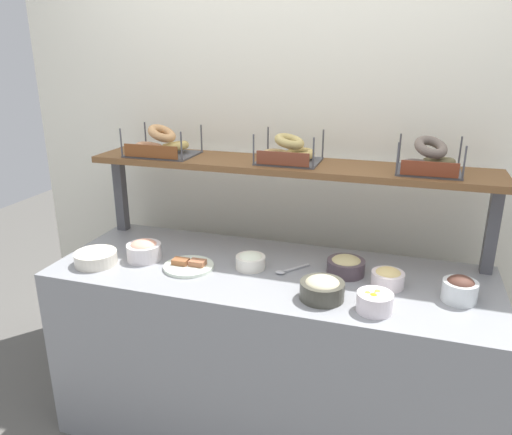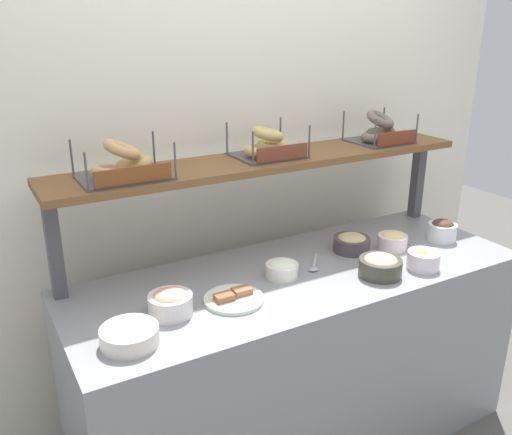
# 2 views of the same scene
# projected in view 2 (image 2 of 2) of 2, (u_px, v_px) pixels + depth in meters

# --- Properties ---
(back_wall) EXTENTS (3.13, 0.06, 2.40)m
(back_wall) POSITION_uv_depth(u_px,v_px,m) (238.00, 161.00, 2.58)
(back_wall) COLOR white
(back_wall) RESTS_ON ground_plane
(deli_counter) EXTENTS (1.93, 0.70, 0.85)m
(deli_counter) POSITION_uv_depth(u_px,v_px,m) (298.00, 359.00, 2.40)
(deli_counter) COLOR gray
(deli_counter) RESTS_ON ground_plane
(shelf_riser_left) EXTENTS (0.05, 0.05, 0.40)m
(shelf_riser_left) POSITION_uv_depth(u_px,v_px,m) (54.00, 248.00, 1.98)
(shelf_riser_left) COLOR #4C4C51
(shelf_riser_left) RESTS_ON deli_counter
(shelf_riser_right) EXTENTS (0.05, 0.05, 0.40)m
(shelf_riser_right) POSITION_uv_depth(u_px,v_px,m) (417.00, 180.00, 2.82)
(shelf_riser_right) COLOR #4C4C51
(shelf_riser_right) RESTS_ON deli_counter
(upper_shelf) EXTENTS (1.89, 0.32, 0.03)m
(upper_shelf) POSITION_uv_depth(u_px,v_px,m) (268.00, 161.00, 2.33)
(upper_shelf) COLOR brown
(upper_shelf) RESTS_ON shelf_riser_left
(bowl_cream_cheese) EXTENTS (0.13, 0.13, 0.07)m
(bowl_cream_cheese) POSITION_uv_depth(u_px,v_px,m) (281.00, 268.00, 2.20)
(bowl_cream_cheese) COLOR white
(bowl_cream_cheese) RESTS_ON deli_counter
(bowl_tuna_salad) EXTENTS (0.17, 0.17, 0.09)m
(bowl_tuna_salad) POSITION_uv_depth(u_px,v_px,m) (380.00, 265.00, 2.21)
(bowl_tuna_salad) COLOR #454339
(bowl_tuna_salad) RESTS_ON deli_counter
(bowl_fruit_salad) EXTENTS (0.13, 0.13, 0.08)m
(bowl_fruit_salad) POSITION_uv_depth(u_px,v_px,m) (423.00, 260.00, 2.27)
(bowl_fruit_salad) COLOR white
(bowl_fruit_salad) RESTS_ON deli_counter
(bowl_egg_salad) EXTENTS (0.13, 0.13, 0.08)m
(bowl_egg_salad) POSITION_uv_depth(u_px,v_px,m) (393.00, 240.00, 2.47)
(bowl_egg_salad) COLOR white
(bowl_egg_salad) RESTS_ON deli_counter
(bowl_chocolate_spread) EXTENTS (0.13, 0.13, 0.10)m
(bowl_chocolate_spread) POSITION_uv_depth(u_px,v_px,m) (442.00, 230.00, 2.56)
(bowl_chocolate_spread) COLOR white
(bowl_chocolate_spread) RESTS_ON deli_counter
(bowl_potato_salad) EXTENTS (0.19, 0.19, 0.07)m
(bowl_potato_salad) POSITION_uv_depth(u_px,v_px,m) (129.00, 334.00, 1.74)
(bowl_potato_salad) COLOR silver
(bowl_potato_salad) RESTS_ON deli_counter
(bowl_hummus) EXTENTS (0.16, 0.16, 0.08)m
(bowl_hummus) POSITION_uv_depth(u_px,v_px,m) (352.00, 243.00, 2.44)
(bowl_hummus) COLOR #4C3E46
(bowl_hummus) RESTS_ON deli_counter
(bowl_lox_spread) EXTENTS (0.16, 0.16, 0.10)m
(bowl_lox_spread) POSITION_uv_depth(u_px,v_px,m) (170.00, 302.00, 1.91)
(bowl_lox_spread) COLOR silver
(bowl_lox_spread) RESTS_ON deli_counter
(serving_plate_white) EXTENTS (0.22, 0.22, 0.04)m
(serving_plate_white) POSITION_uv_depth(u_px,v_px,m) (234.00, 298.00, 2.02)
(serving_plate_white) COLOR white
(serving_plate_white) RESTS_ON deli_counter
(serving_spoon_near_plate) EXTENTS (0.13, 0.14, 0.01)m
(serving_spoon_near_plate) POSITION_uv_depth(u_px,v_px,m) (314.00, 265.00, 2.29)
(serving_spoon_near_plate) COLOR #B7B7BC
(serving_spoon_near_plate) RESTS_ON deli_counter
(bagel_basket_sesame) EXTENTS (0.33, 0.24, 0.15)m
(bagel_basket_sesame) POSITION_uv_depth(u_px,v_px,m) (123.00, 165.00, 2.00)
(bagel_basket_sesame) COLOR #4C4C51
(bagel_basket_sesame) RESTS_ON upper_shelf
(bagel_basket_plain) EXTENTS (0.28, 0.26, 0.14)m
(bagel_basket_plain) POSITION_uv_depth(u_px,v_px,m) (267.00, 146.00, 2.32)
(bagel_basket_plain) COLOR #4C4C51
(bagel_basket_plain) RESTS_ON upper_shelf
(bagel_basket_poppy) EXTENTS (0.28, 0.26, 0.16)m
(bagel_basket_poppy) POSITION_uv_depth(u_px,v_px,m) (379.00, 132.00, 2.59)
(bagel_basket_poppy) COLOR #4C4C51
(bagel_basket_poppy) RESTS_ON upper_shelf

